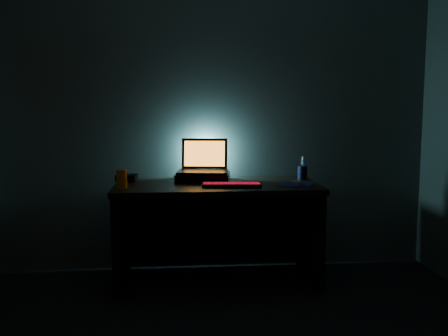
% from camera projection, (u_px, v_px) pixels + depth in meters
% --- Properties ---
extents(room, '(3.50, 4.00, 2.50)m').
position_uv_depth(room, '(245.00, 123.00, 2.03)').
color(room, black).
rests_on(room, ground).
extents(desk, '(1.50, 0.70, 0.75)m').
position_uv_depth(desk, '(217.00, 216.00, 3.78)').
color(desk, black).
rests_on(desk, ground).
extents(riser, '(0.44, 0.35, 0.06)m').
position_uv_depth(riser, '(203.00, 177.00, 3.84)').
color(riser, black).
rests_on(riser, desk).
extents(laptop, '(0.41, 0.33, 0.26)m').
position_uv_depth(laptop, '(204.00, 164.00, 3.88)').
color(laptop, black).
rests_on(laptop, riser).
extents(keyboard, '(0.43, 0.17, 0.03)m').
position_uv_depth(keyboard, '(232.00, 185.00, 3.56)').
color(keyboard, black).
rests_on(keyboard, desk).
extents(mousepad, '(0.28, 0.27, 0.00)m').
position_uv_depth(mousepad, '(296.00, 185.00, 3.61)').
color(mousepad, '#0B1551').
rests_on(mousepad, desk).
extents(mouse, '(0.09, 0.11, 0.03)m').
position_uv_depth(mouse, '(296.00, 183.00, 3.60)').
color(mouse, gray).
rests_on(mouse, mousepad).
extents(pen_cup, '(0.09, 0.09, 0.11)m').
position_uv_depth(pen_cup, '(302.00, 173.00, 3.89)').
color(pen_cup, black).
rests_on(pen_cup, desk).
extents(juice_glass, '(0.08, 0.08, 0.13)m').
position_uv_depth(juice_glass, '(122.00, 179.00, 3.49)').
color(juice_glass, orange).
rests_on(juice_glass, desk).
extents(router, '(0.17, 0.15, 0.05)m').
position_uv_depth(router, '(127.00, 178.00, 3.82)').
color(router, black).
rests_on(router, desk).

